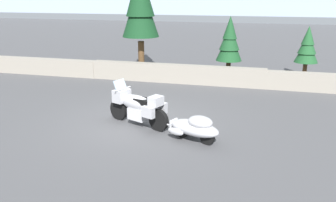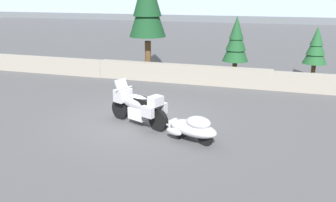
% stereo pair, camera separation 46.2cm
% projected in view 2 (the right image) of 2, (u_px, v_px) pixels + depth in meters
% --- Properties ---
extents(ground_plane, '(80.00, 80.00, 0.00)m').
position_uv_depth(ground_plane, '(138.00, 121.00, 11.45)').
color(ground_plane, '#4C4C4F').
extents(stone_guard_wall, '(24.00, 0.53, 0.84)m').
position_uv_depth(stone_guard_wall, '(174.00, 74.00, 16.32)').
color(stone_guard_wall, gray).
rests_on(stone_guard_wall, ground).
extents(touring_motorcycle, '(2.19, 1.26, 1.33)m').
position_uv_depth(touring_motorcycle, '(138.00, 105.00, 11.01)').
color(touring_motorcycle, black).
rests_on(touring_motorcycle, ground).
extents(car_shaped_trailer, '(2.17, 1.22, 0.76)m').
position_uv_depth(car_shaped_trailer, '(193.00, 128.00, 9.77)').
color(car_shaped_trailer, black).
rests_on(car_shaped_trailer, ground).
extents(pine_tree_secondary, '(1.18, 1.18, 2.99)m').
position_uv_depth(pine_tree_secondary, '(236.00, 41.00, 15.97)').
color(pine_tree_secondary, brown).
rests_on(pine_tree_secondary, ground).
extents(pine_tree_far_right, '(1.08, 1.08, 2.52)m').
position_uv_depth(pine_tree_far_right, '(316.00, 47.00, 16.23)').
color(pine_tree_far_right, brown).
rests_on(pine_tree_far_right, ground).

